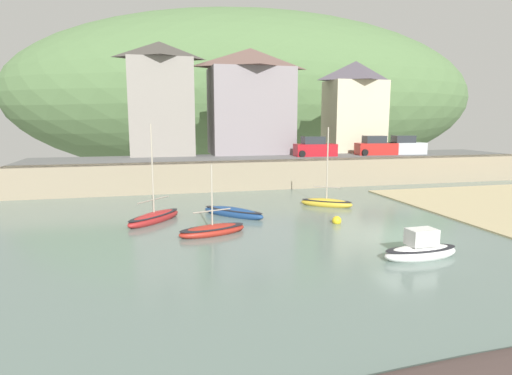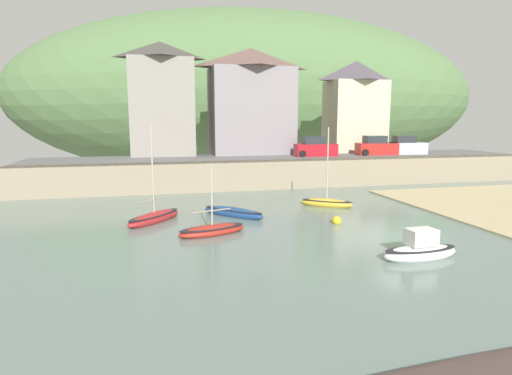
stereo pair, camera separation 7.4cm
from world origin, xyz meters
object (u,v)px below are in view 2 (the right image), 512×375
Objects in this scene: rowboat_small_beached at (420,250)px; parked_car_by_wall at (376,147)px; waterfront_building_centre at (251,101)px; motorboat_with_cabin at (327,202)px; waterfront_building_left at (161,99)px; sailboat_blue_trim at (154,217)px; parked_car_near_slipway at (315,148)px; sailboat_white_hull at (212,230)px; parked_car_end_of_row at (405,146)px; waterfront_building_right at (355,106)px; fishing_boat_green at (233,212)px; mooring_buoy at (337,221)px.

parked_car_by_wall is (11.11, 24.13, 2.84)m from rowboat_small_beached.
waterfront_building_centre is 18.66m from motorboat_with_cabin.
waterfront_building_left reaches higher than parked_car_by_wall.
rowboat_small_beached is (-0.48, -11.66, 0.10)m from motorboat_with_cabin.
sailboat_blue_trim is 26.83m from parked_car_by_wall.
waterfront_building_centre is at bearing 130.08° from motorboat_with_cabin.
waterfront_building_centre is at bearing 0.00° from waterfront_building_left.
waterfront_building_left reaches higher than parked_car_near_slipway.
parked_car_end_of_row is (22.82, 17.97, 2.98)m from sailboat_white_hull.
waterfront_building_right is at bearing -8.31° from sailboat_blue_trim.
waterfront_building_right is 1.66× the size of sailboat_blue_trim.
motorboat_with_cabin reaches higher than parked_car_near_slipway.
motorboat_with_cabin is at bearing 59.43° from fishing_boat_green.
parked_car_by_wall is at bearing 2.74° from parked_car_near_slipway.
waterfront_building_right is at bearing 0.00° from waterfront_building_centre.
fishing_boat_green is at bearing 149.02° from mooring_buoy.
waterfront_building_right is at bearing 93.92° from fishing_boat_green.
parked_car_end_of_row is at bearing -19.58° from sailboat_blue_trim.
parked_car_end_of_row is at bearing 4.97° from parked_car_by_wall.
waterfront_building_centre reaches higher than fishing_boat_green.
waterfront_building_right is 2.52× the size of fishing_boat_green.
waterfront_building_left is 21.49m from motorboat_with_cabin.
sailboat_blue_trim is 1.63× the size of rowboat_small_beached.
rowboat_small_beached is (10.18, -28.63, -7.67)m from waterfront_building_left.
waterfront_building_centre is 2.59× the size of parked_car_near_slipway.
sailboat_white_hull is at bearing -99.04° from sailboat_blue_trim.
parked_car_end_of_row is at bearing -51.17° from waterfront_building_right.
mooring_buoy is at bearing -118.30° from waterfront_building_right.
parked_car_end_of_row reaches higher than sailboat_white_hull.
motorboat_with_cabin is 1.34× the size of parked_car_by_wall.
parked_car_end_of_row is (15.48, -4.50, -4.67)m from waterfront_building_centre.
parked_car_end_of_row reaches higher than rowboat_small_beached.
waterfront_building_right reaches higher than sailboat_white_hull.
fishing_boat_green is 1.07× the size of rowboat_small_beached.
fishing_boat_green is at bearing -78.74° from waterfront_building_left.
sailboat_blue_trim is 14.96m from rowboat_small_beached.
parked_car_end_of_row is (10.01, 0.00, 0.00)m from parked_car_near_slipway.
waterfront_building_right is 30.42m from sailboat_white_hull.
sailboat_blue_trim is 10.82m from mooring_buoy.
sailboat_white_hull reaches higher than fishing_boat_green.
parked_car_end_of_row is (24.62, -4.50, -4.83)m from waterfront_building_left.
rowboat_small_beached is 26.72m from parked_car_by_wall.
parked_car_end_of_row is (13.97, 12.47, 2.94)m from motorboat_with_cabin.
fishing_boat_green is 0.66× the size of sailboat_blue_trim.
motorboat_with_cabin is at bearing -39.53° from sailboat_blue_trim.
waterfront_building_centre is 16.78m from parked_car_end_of_row.
mooring_buoy is at bearing -126.05° from parked_car_end_of_row.
waterfront_building_left is 25.49m from parked_car_end_of_row.
waterfront_building_left is at bearing 77.00° from sailboat_white_hull.
sailboat_blue_trim is (-22.17, -18.89, -7.17)m from waterfront_building_right.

